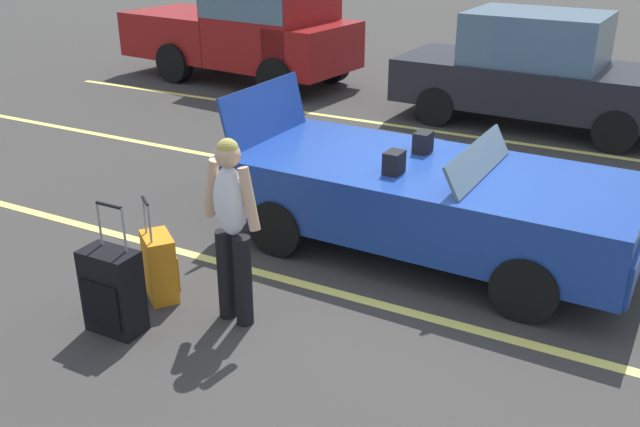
# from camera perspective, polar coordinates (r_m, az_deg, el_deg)

# --- Properties ---
(ground_plane) EXTENTS (80.00, 80.00, 0.00)m
(ground_plane) POSITION_cam_1_polar(r_m,az_deg,el_deg) (7.48, 8.29, -2.93)
(ground_plane) COLOR #383533
(lot_line_near) EXTENTS (18.00, 0.12, 0.01)m
(lot_line_near) POSITION_cam_1_polar(r_m,az_deg,el_deg) (6.46, 4.40, -7.28)
(lot_line_near) COLOR #EAE066
(lot_line_near) RESTS_ON ground_plane
(lot_line_mid) EXTENTS (18.00, 0.12, 0.01)m
(lot_line_mid) POSITION_cam_1_polar(r_m,az_deg,el_deg) (8.75, 11.64, 0.86)
(lot_line_mid) COLOR #EAE066
(lot_line_mid) RESTS_ON ground_plane
(lot_line_far) EXTENTS (18.00, 0.12, 0.01)m
(lot_line_far) POSITION_cam_1_polar(r_m,az_deg,el_deg) (11.23, 15.78, 5.52)
(lot_line_far) COLOR #EAE066
(lot_line_far) RESTS_ON ground_plane
(convertible_car) EXTENTS (4.19, 1.93, 1.53)m
(convertible_car) POSITION_cam_1_polar(r_m,az_deg,el_deg) (7.18, 10.03, 0.97)
(convertible_car) COLOR navy
(convertible_car) RESTS_ON ground_plane
(suitcase_large_black) EXTENTS (0.48, 0.30, 1.13)m
(suitcase_large_black) POSITION_cam_1_polar(r_m,az_deg,el_deg) (6.13, -16.50, -6.08)
(suitcase_large_black) COLOR black
(suitcase_large_black) RESTS_ON ground_plane
(suitcase_medium_bright) EXTENTS (0.46, 0.43, 0.98)m
(suitcase_medium_bright) POSITION_cam_1_polar(r_m,az_deg,el_deg) (6.56, -12.88, -4.22)
(suitcase_medium_bright) COLOR orange
(suitcase_medium_bright) RESTS_ON ground_plane
(traveler_person) EXTENTS (0.61, 0.26, 1.65)m
(traveler_person) POSITION_cam_1_polar(r_m,az_deg,el_deg) (5.82, -7.20, -0.71)
(traveler_person) COLOR black
(traveler_person) RESTS_ON ground_plane
(parked_pickup_truck_near) EXTENTS (5.18, 2.50, 2.10)m
(parked_pickup_truck_near) POSITION_cam_1_polar(r_m,az_deg,el_deg) (14.64, -5.52, 14.78)
(parked_pickup_truck_near) COLOR maroon
(parked_pickup_truck_near) RESTS_ON ground_plane
(parked_sedan_far) EXTENTS (4.57, 2.02, 1.82)m
(parked_sedan_far) POSITION_cam_1_polar(r_m,az_deg,el_deg) (12.08, 17.21, 10.97)
(parked_sedan_far) COLOR black
(parked_sedan_far) RESTS_ON ground_plane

